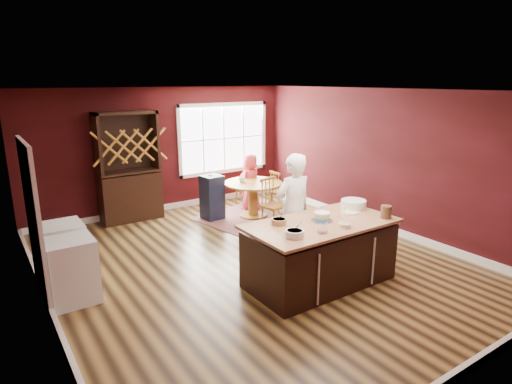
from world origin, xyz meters
TOP-DOWN VIEW (x-y plane):
  - room_shell at (0.00, 0.00)m, footprint 7.00×7.00m
  - window at (1.50, 3.47)m, footprint 2.36×0.10m
  - doorway at (-2.97, 0.60)m, footprint 0.08×1.26m
  - kitchen_island at (0.42, -1.14)m, footprint 2.15×1.13m
  - dining_table at (1.34, 1.97)m, footprint 1.25×1.25m
  - baker at (0.46, -0.45)m, footprint 0.66×0.43m
  - layer_cake at (0.46, -1.11)m, footprint 0.31×0.31m
  - bowl_blue at (-0.27, -1.40)m, footprint 0.24×0.24m
  - bowl_yellow at (-0.13, -0.89)m, footprint 0.21×0.21m
  - bowl_pink at (0.14, -1.48)m, footprint 0.14×0.14m
  - bowl_olive at (0.53, -1.48)m, footprint 0.16×0.16m
  - drinking_glass at (0.79, -1.18)m, footprint 0.08×0.08m
  - dinner_plate at (1.07, -1.07)m, footprint 0.25×0.25m
  - white_tub at (1.29, -0.92)m, footprint 0.38×0.38m
  - stoneware_crock at (1.31, -1.53)m, footprint 0.15×0.15m
  - rug at (1.34, 1.97)m, footprint 2.47×2.09m
  - chair_east at (2.07, 1.96)m, footprint 0.37×0.39m
  - chair_south at (1.26, 1.11)m, footprint 0.49×0.47m
  - chair_north at (1.69, 2.81)m, footprint 0.42×0.40m
  - seated_woman at (1.59, 2.46)m, footprint 0.73×0.62m
  - high_chair at (0.53, 2.30)m, footprint 0.43×0.43m
  - toddler at (0.59, 2.32)m, footprint 0.18×0.14m
  - table_plate at (1.56, 1.88)m, footprint 0.19×0.19m
  - table_cup at (1.15, 2.12)m, footprint 0.15×0.15m
  - hutch at (-0.89, 3.22)m, footprint 1.23×0.51m
  - washer at (-2.64, 0.28)m, footprint 0.60×0.58m
  - dryer at (-2.64, 0.92)m, footprint 0.61×0.59m

SIDE VIEW (x-z plane):
  - rug at x=1.34m, z-range 0.00..0.01m
  - washer at x=-2.64m, z-range 0.00..0.86m
  - kitchen_island at x=0.42m, z-range -0.02..0.90m
  - dryer at x=-2.64m, z-range 0.00..0.89m
  - chair_east at x=2.07m, z-range 0.00..0.92m
  - high_chair at x=0.53m, z-range 0.00..0.97m
  - chair_north at x=1.69m, z-range 0.00..0.98m
  - chair_south at x=1.26m, z-range 0.00..1.01m
  - dining_table at x=1.34m, z-range 0.16..0.91m
  - seated_woman at x=1.59m, z-range 0.00..1.26m
  - table_plate at x=1.56m, z-range 0.75..0.76m
  - table_cup at x=1.15m, z-range 0.75..0.85m
  - toddler at x=0.59m, z-range 0.68..0.94m
  - baker at x=0.46m, z-range 0.00..1.79m
  - dinner_plate at x=1.07m, z-range 0.92..0.94m
  - bowl_pink at x=0.14m, z-range 0.92..0.97m
  - bowl_olive at x=0.53m, z-range 0.92..0.98m
  - bowl_yellow at x=-0.13m, z-range 0.92..1.00m
  - bowl_blue at x=-0.27m, z-range 0.92..1.01m
  - layer_cake at x=0.46m, z-range 0.92..1.05m
  - white_tub at x=1.29m, z-range 0.92..1.05m
  - drinking_glass at x=0.79m, z-range 0.92..1.07m
  - stoneware_crock at x=1.31m, z-range 0.92..1.11m
  - doorway at x=-2.97m, z-range -0.04..2.09m
  - hutch at x=-0.89m, z-range 0.00..2.25m
  - room_shell at x=0.00m, z-range -2.15..4.85m
  - window at x=1.50m, z-range 0.67..2.33m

